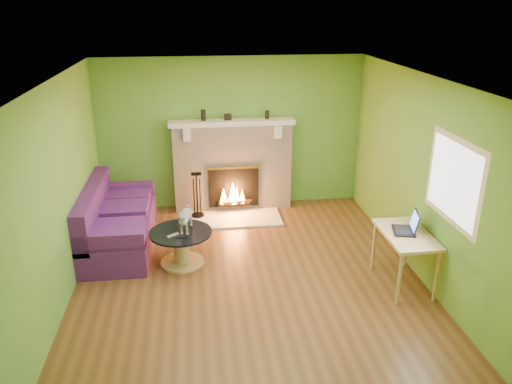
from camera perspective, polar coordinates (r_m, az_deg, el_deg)
floor at (r=6.82m, az=-0.95°, el=-9.29°), size 5.00×5.00×0.00m
ceiling at (r=5.94m, az=-1.10°, el=12.89°), size 5.00×5.00×0.00m
wall_back at (r=8.64m, az=-2.85°, el=6.69°), size 5.00×0.00×5.00m
wall_front at (r=4.03m, az=2.97°, el=-11.20°), size 5.00×0.00×5.00m
wall_left at (r=6.43m, az=-21.36°, el=0.09°), size 0.00×5.00×5.00m
wall_right at (r=6.86m, az=18.01°, el=1.80°), size 0.00×5.00×5.00m
window_frame at (r=6.03m, az=21.67°, el=1.19°), size 0.00×1.20×1.20m
window_pane at (r=6.02m, az=21.60°, el=1.19°), size 0.00×1.06×1.06m
fireplace at (r=8.61m, az=-2.69°, el=2.99°), size 2.10×0.46×1.58m
hearth at (r=8.40m, az=-2.31°, el=-3.01°), size 1.50×0.75×0.03m
mantel at (r=8.38m, az=-2.77°, el=7.94°), size 2.10×0.28×0.08m
sofa at (r=7.69m, az=-15.80°, el=-3.42°), size 0.93×2.07×0.93m
coffee_table at (r=7.01m, az=-8.53°, el=-6.02°), size 0.86×0.86×0.49m
desk at (r=6.57m, az=16.76°, el=-5.22°), size 0.57×0.98×0.72m
cat at (r=6.89m, az=-8.03°, el=-2.96°), size 0.31×0.59×0.35m
remote_silver at (r=6.81m, az=-9.48°, el=-4.90°), size 0.16×0.13×0.02m
remote_black at (r=6.75m, az=-8.47°, el=-5.08°), size 0.16×0.05×0.02m
laptop at (r=6.51m, az=16.63°, el=-3.34°), size 0.37×0.41×0.26m
fire_tools at (r=8.36m, az=-6.75°, el=-0.26°), size 0.21×0.21×0.78m
mantel_vase_left at (r=8.36m, az=-6.04°, el=8.72°), size 0.08×0.08×0.18m
mantel_vase_right at (r=8.45m, az=1.29°, el=8.83°), size 0.07×0.07×0.14m
mantel_box at (r=8.39m, az=-3.24°, el=8.57°), size 0.12×0.08×0.10m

